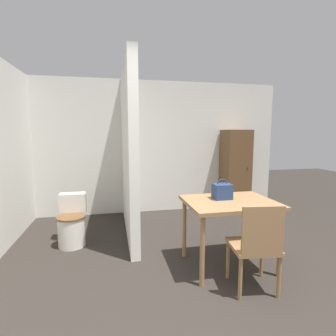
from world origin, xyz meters
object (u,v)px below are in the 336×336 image
(wooden_chair, at_px, (256,244))
(wooden_cabinet, at_px, (235,170))
(dining_table, at_px, (230,209))
(handbag, at_px, (222,191))
(toilet, at_px, (72,223))

(wooden_chair, height_order, wooden_cabinet, wooden_cabinet)
(dining_table, relative_size, handbag, 4.21)
(toilet, relative_size, handbag, 2.88)
(dining_table, height_order, wooden_chair, wooden_chair)
(toilet, distance_m, handbag, 2.09)
(dining_table, distance_m, toilet, 2.14)
(dining_table, relative_size, toilet, 1.46)
(wooden_chair, bearing_deg, dining_table, 100.68)
(dining_table, xyz_separation_m, wooden_cabinet, (1.08, 2.05, 0.11))
(dining_table, height_order, handbag, handbag)
(wooden_cabinet, bearing_deg, handbag, -120.11)
(toilet, distance_m, wooden_cabinet, 3.15)
(wooden_chair, xyz_separation_m, handbag, (-0.08, 0.62, 0.38))
(wooden_chair, distance_m, toilet, 2.43)
(toilet, relative_size, wooden_cabinet, 0.43)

